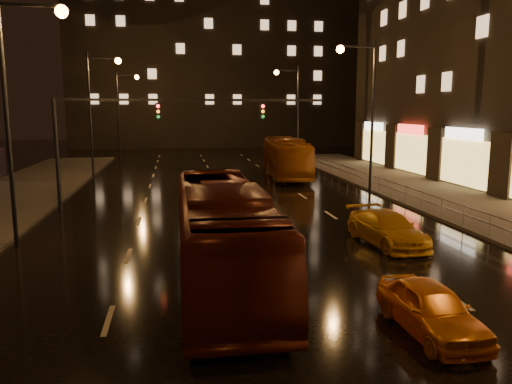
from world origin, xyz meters
The scene contains 9 objects.
ground centered at (0.00, 20.00, 0.00)m, with size 140.00×140.00×0.00m, color black.
sidewalk_right centered at (13.50, 15.00, 0.07)m, with size 7.00×70.00×0.15m, color #38332D.
building_distant centered at (4.00, 72.00, 18.00)m, with size 44.00×16.00×36.00m, color black.
traffic_signal centered at (-5.06, 20.00, 4.74)m, with size 15.31×0.32×6.20m.
railing_right centered at (10.20, 18.00, 0.90)m, with size 0.05×56.00×1.00m.
bus_red centered at (-1.68, 6.57, 1.61)m, with size 2.70×11.56×3.22m, color #50160B.
bus_curb centered at (6.00, 31.46, 1.61)m, with size 2.71×11.58×3.23m, color #8E430E.
taxi_near centered at (3.11, 1.91, 0.64)m, with size 1.52×3.77×1.29m, color orange.
taxi_far centered at (5.52, 10.00, 0.67)m, with size 1.89×4.64×1.35m, color orange.
Camera 1 is at (-3.12, -9.05, 5.56)m, focal length 35.00 mm.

